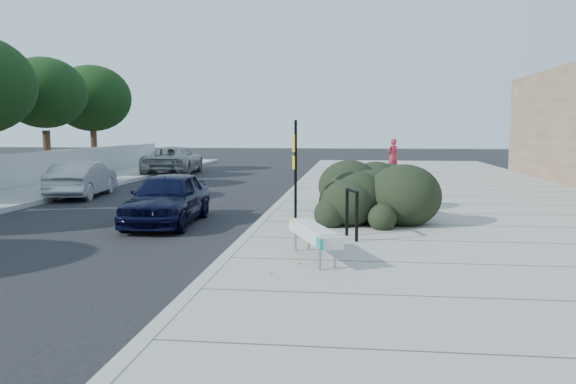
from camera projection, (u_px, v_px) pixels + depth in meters
name	position (u px, v px, depth m)	size (l,w,h in m)	color
ground	(246.00, 243.00, 12.17)	(120.00, 120.00, 0.00)	black
sidewalk_near	(466.00, 211.00, 16.45)	(11.20, 50.00, 0.15)	gray
curb_near	(277.00, 208.00, 17.09)	(0.22, 50.00, 0.17)	#9E9E99
curb_far	(30.00, 204.00, 18.01)	(0.22, 50.00, 0.17)	#9E9E99
tree_far_e	(44.00, 93.00, 26.95)	(4.00, 4.00, 5.90)	#332114
tree_far_f	(92.00, 99.00, 31.88)	(4.40, 4.40, 6.07)	#332114
bench	(314.00, 233.00, 9.99)	(1.09, 2.00, 0.60)	gray
bike_rack	(352.00, 209.00, 11.88)	(0.28, 0.70, 1.06)	black
sign_post	(295.00, 167.00, 13.17)	(0.13, 0.29, 2.53)	black
hedge	(370.00, 185.00, 15.08)	(2.22, 4.45, 1.67)	black
sedan_navy	(168.00, 198.00, 14.61)	(1.61, 4.00, 1.36)	black
wagon_silver	(83.00, 179.00, 20.44)	(1.39, 3.99, 1.31)	#99999E
suv_silver	(173.00, 160.00, 30.76)	(2.51, 5.45, 1.51)	gray
pedestrian	(393.00, 156.00, 29.23)	(0.66, 0.44, 1.82)	maroon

